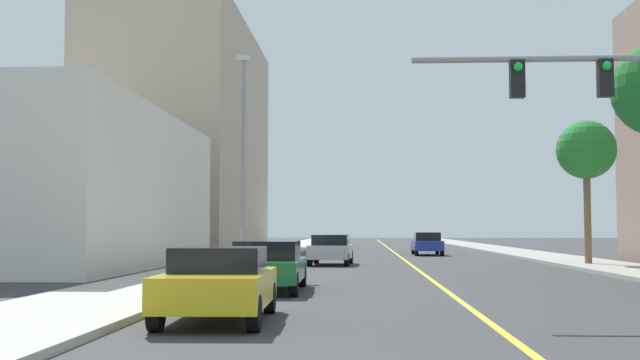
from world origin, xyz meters
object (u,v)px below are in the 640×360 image
object	(u,v)px
street_lamp	(243,151)
car_green	(268,265)
car_yellow	(219,283)
car_silver	(331,249)
car_blue	(427,243)
palm_far	(586,151)

from	to	relation	value
street_lamp	car_green	world-z (taller)	street_lamp
car_yellow	car_silver	bearing A→B (deg)	-94.69
car_blue	car_yellow	xyz separation A→B (m)	(-7.00, -36.85, -0.03)
palm_far	street_lamp	bearing A→B (deg)	-159.41
car_blue	car_yellow	size ratio (longest dim) A/B	1.11
street_lamp	car_green	xyz separation A→B (m)	(2.12, -9.13, -4.13)
palm_far	car_green	world-z (taller)	palm_far
car_blue	car_green	distance (m)	30.55
car_green	car_silver	distance (m)	15.82
car_yellow	car_silver	xyz separation A→B (m)	(1.24, 22.87, 0.03)
car_yellow	car_green	bearing A→B (deg)	-92.23
car_blue	car_yellow	bearing A→B (deg)	-100.35
car_silver	palm_far	bearing A→B (deg)	-1.85
street_lamp	car_silver	size ratio (longest dim) A/B	2.08
car_blue	car_silver	world-z (taller)	car_blue
car_green	street_lamp	bearing A→B (deg)	-77.62
street_lamp	car_blue	distance (m)	22.89
street_lamp	car_green	bearing A→B (deg)	-76.95
car_blue	palm_far	bearing A→B (deg)	-67.25
street_lamp	car_yellow	xyz separation A→B (m)	(2.04, -16.22, -4.14)
palm_far	car_yellow	distance (m)	25.96
palm_far	car_blue	size ratio (longest dim) A/B	1.44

